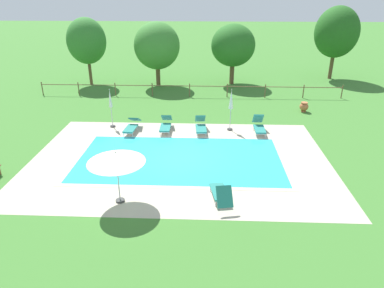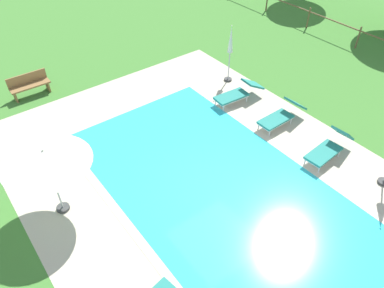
# 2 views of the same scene
# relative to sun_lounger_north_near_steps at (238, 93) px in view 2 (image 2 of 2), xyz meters

# --- Properties ---
(ground_plane) EXTENTS (160.00, 160.00, 0.00)m
(ground_plane) POSITION_rel_sun_lounger_north_near_steps_xyz_m (3.11, -3.52, -0.36)
(ground_plane) COLOR #3D752D
(pool_deck_paving) EXTENTS (14.75, 10.02, 0.01)m
(pool_deck_paving) POSITION_rel_sun_lounger_north_near_steps_xyz_m (3.11, -3.52, -0.35)
(pool_deck_paving) COLOR #B2A893
(pool_deck_paving) RESTS_ON ground
(swimming_pool_water) EXTENTS (10.04, 5.32, 0.01)m
(swimming_pool_water) POSITION_rel_sun_lounger_north_near_steps_xyz_m (3.11, -3.52, -0.35)
(swimming_pool_water) COLOR #2DB7C6
(swimming_pool_water) RESTS_ON ground
(pool_coping_rim) EXTENTS (10.52, 5.80, 0.01)m
(pool_coping_rim) POSITION_rel_sun_lounger_north_near_steps_xyz_m (3.11, -3.52, -0.35)
(pool_coping_rim) COLOR #C0B59F
(pool_coping_rim) RESTS_ON ground
(sun_lounger_north_near_steps) EXTENTS (0.76, 2.10, 0.74)m
(sun_lounger_north_near_steps) POSITION_rel_sun_lounger_north_near_steps_xyz_m (0.00, 0.00, 0.00)
(sun_lounger_north_near_steps) COLOR #237A70
(sun_lounger_north_near_steps) RESTS_ON ground
(sun_lounger_north_far) EXTENTS (0.74, 1.99, 0.89)m
(sun_lounger_north_far) POSITION_rel_sun_lounger_north_near_steps_xyz_m (4.08, 0.14, 0.02)
(sun_lounger_north_far) COLOR #237A70
(sun_lounger_north_far) RESTS_ON ground
(sun_lounger_south_near_corner) EXTENTS (0.63, 2.01, 0.84)m
(sun_lounger_south_near_corner) POSITION_rel_sun_lounger_north_near_steps_xyz_m (1.99, 0.25, 0.01)
(sun_lounger_south_near_corner) COLOR #237A70
(sun_lounger_south_near_corner) RESTS_ON ground
(patio_umbrella_open_foreground) EXTENTS (2.23, 2.23, 2.22)m
(patio_umbrella_open_foreground) POSITION_rel_sun_lounger_north_near_steps_xyz_m (1.01, -7.44, 1.60)
(patio_umbrella_open_foreground) COLOR #383838
(patio_umbrella_open_foreground) RESTS_ON ground
(patio_umbrella_closed_row_west) EXTENTS (0.32, 0.32, 2.38)m
(patio_umbrella_closed_row_west) POSITION_rel_sun_lounger_north_near_steps_xyz_m (-1.35, 0.73, 1.17)
(patio_umbrella_closed_row_west) COLOR #383838
(patio_umbrella_closed_row_west) RESTS_ON ground
(wooden_bench_lawn_side) EXTENTS (0.46, 1.50, 0.87)m
(wooden_bench_lawn_side) POSITION_rel_sun_lounger_north_near_steps_xyz_m (-5.22, -6.14, 0.11)
(wooden_bench_lawn_side) COLOR olive
(wooden_bench_lawn_side) RESTS_ON ground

